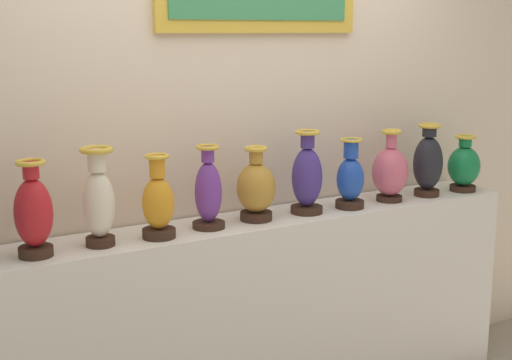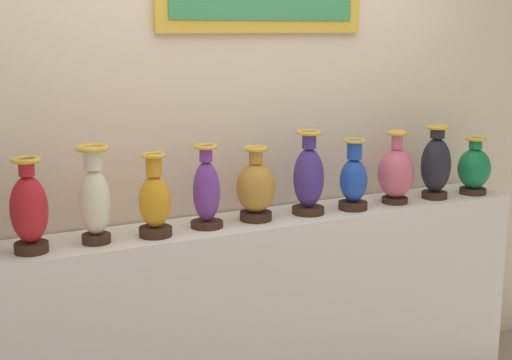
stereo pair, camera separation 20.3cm
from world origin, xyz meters
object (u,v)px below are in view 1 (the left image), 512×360
vase_amber (158,203)px  vase_violet (208,193)px  vase_rose (390,171)px  vase_ivory (99,200)px  vase_crimson (34,214)px  vase_indigo (307,177)px  vase_emerald (464,166)px  vase_onyx (428,163)px  vase_ochre (256,188)px  vase_sapphire (350,179)px

vase_amber → vase_violet: (0.26, 0.03, 0.01)m
vase_rose → vase_ivory: bearing=180.0°
vase_crimson → vase_violet: size_ratio=1.02×
vase_crimson → vase_indigo: 1.31m
vase_crimson → vase_ivory: vase_ivory is taller
vase_amber → vase_emerald: size_ratio=1.16×
vase_violet → vase_onyx: vase_onyx is taller
vase_ochre → vase_onyx: 1.05m
vase_crimson → vase_ochre: bearing=1.8°
vase_onyx → vase_sapphire: bearing=-179.7°
vase_indigo → vase_onyx: bearing=-1.8°
vase_violet → vase_ochre: 0.25m
vase_ivory → vase_emerald: 2.07m
vase_indigo → vase_rose: bearing=-1.5°
vase_violet → vase_indigo: size_ratio=0.93×
vase_sapphire → vase_rose: size_ratio=0.94×
vase_ivory → vase_rose: 1.56m
vase_sapphire → vase_onyx: vase_onyx is taller
vase_rose → vase_emerald: (0.51, -0.03, -0.02)m
vase_ivory → vase_onyx: size_ratio=1.06×
vase_indigo → vase_rose: (0.51, -0.01, -0.02)m
vase_onyx → vase_emerald: vase_onyx is taller
vase_ivory → vase_sapphire: (1.29, -0.01, -0.04)m
vase_crimson → vase_sapphire: (1.56, -0.00, -0.03)m
vase_amber → vase_indigo: bearing=2.1°
vase_ochre → vase_indigo: (0.28, -0.01, 0.02)m
vase_onyx → vase_emerald: size_ratio=1.25×
vase_ochre → vase_rose: (0.80, -0.02, 0.01)m
vase_violet → vase_sapphire: bearing=-2.0°
vase_indigo → vase_onyx: vase_indigo is taller
vase_amber → vase_rose: 1.31m
vase_emerald → vase_indigo: bearing=177.8°
vase_ivory → vase_amber: (0.25, -0.02, -0.04)m
vase_sapphire → vase_amber: bearing=-179.9°
vase_amber → vase_violet: bearing=6.6°
vase_amber → vase_emerald: bearing=-0.3°
vase_indigo → vase_sapphire: (0.24, -0.03, -0.03)m
vase_amber → vase_indigo: (0.79, 0.03, 0.03)m
vase_amber → vase_sapphire: size_ratio=1.03×
vase_ivory → vase_indigo: size_ratio=1.02×
vase_crimson → vase_onyx: size_ratio=0.99×
vase_indigo → vase_ivory: bearing=-179.3°
vase_sapphire → vase_emerald: (0.78, -0.01, -0.01)m
vase_ivory → vase_sapphire: bearing=-0.6°
vase_ivory → vase_rose: vase_ivory is taller
vase_indigo → vase_sapphire: vase_indigo is taller
vase_crimson → vase_sapphire: vase_crimson is taller
vase_violet → vase_sapphire: vase_violet is taller
vase_ochre → vase_sapphire: bearing=-4.0°
vase_ochre → vase_amber: bearing=-175.6°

